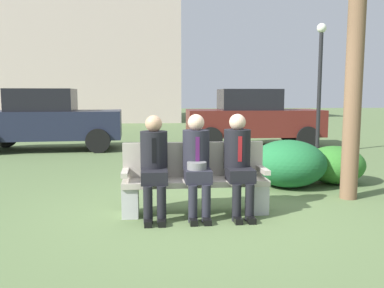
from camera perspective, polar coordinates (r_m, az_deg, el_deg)
The scene contains 12 objects.
ground_plane at distance 5.23m, azimuth 1.87°, elevation -9.82°, with size 80.00×80.00×0.00m, color #5C7344.
park_bench at distance 5.18m, azimuth 0.39°, elevation -5.20°, with size 1.84×0.44×0.90m.
seated_man_left at distance 4.97m, azimuth -5.41°, elevation -2.37°, with size 0.34×0.72×1.26m.
seated_man_middle at distance 4.99m, azimuth 0.69°, elevation -2.26°, with size 0.34×0.72×1.27m.
seated_man_right at distance 5.08m, azimuth 6.64°, elevation -2.09°, with size 0.34×0.72×1.27m.
shrub_near_bench at distance 7.30m, azimuth 19.61°, elevation -2.80°, with size 1.03×0.95×0.65m, color #327629.
shrub_mid_lawn at distance 7.48m, azimuth 5.41°, elevation -2.29°, with size 0.99×0.91×0.62m, color #2B7824.
shrub_far_lawn at distance 6.80m, azimuth 13.55°, elevation -2.71°, with size 1.24×1.14×0.78m, color #1F6836.
parked_car_near at distance 11.67m, azimuth -19.88°, elevation 3.27°, with size 3.97×1.87×1.68m.
parked_car_far at distance 11.97m, azimuth 8.59°, elevation 3.69°, with size 3.93×1.76×1.68m.
street_lamp at distance 10.85m, azimuth 17.74°, elevation 9.49°, with size 0.24×0.24×3.30m.
building_backdrop at distance 25.61m, azimuth -13.98°, elevation 14.95°, with size 10.65×7.49×10.24m.
Camera 1 is at (-0.67, -4.96, 1.51)m, focal length 37.47 mm.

